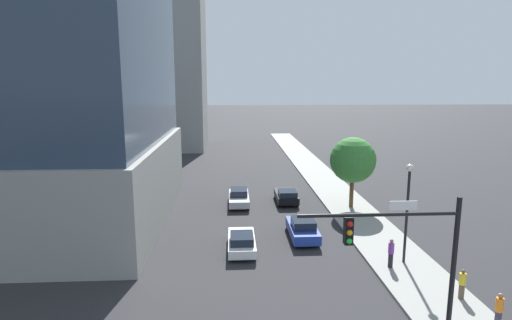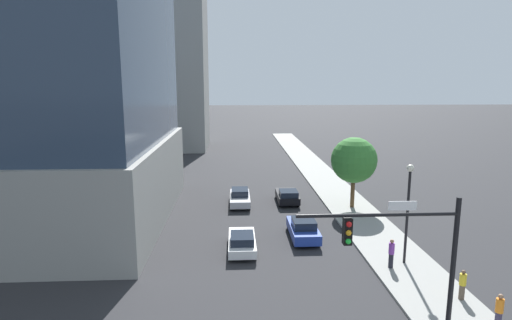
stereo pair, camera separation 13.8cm
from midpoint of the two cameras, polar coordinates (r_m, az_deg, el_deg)
name	(u,v)px [view 2 (the right image)]	position (r m, az deg, el deg)	size (l,w,h in m)	color
sidewalk	(369,228)	(33.63, 15.31, -8.92)	(4.18, 120.00, 0.15)	gray
construction_building	(160,41)	(73.28, -12.93, 15.51)	(16.00, 17.36, 41.50)	gray
traffic_light_pole	(406,249)	(17.63, 20.00, -11.38)	(6.38, 0.48, 6.57)	black
street_lamp	(408,200)	(26.72, 20.18, -5.11)	(0.44, 0.44, 6.15)	black
street_tree	(354,160)	(37.46, 13.31, -0.03)	(4.00, 4.00, 6.24)	brown
car_black	(287,196)	(39.12, 4.41, -4.88)	(1.89, 4.15, 1.38)	black
car_silver	(240,197)	(38.55, -2.10, -5.06)	(1.80, 4.77, 1.44)	#B7B7BC
car_white	(242,242)	(28.29, -1.78, -11.05)	(1.78, 4.43, 1.33)	silver
car_blue	(303,229)	(30.58, 6.58, -9.29)	(1.87, 4.54, 1.51)	#233D9E
pedestrian_yellow_shirt	(462,284)	(24.54, 26.46, -14.95)	(0.34, 0.34, 1.58)	brown
pedestrian_orange_shirt	(499,311)	(22.58, 30.37, -17.38)	(0.34, 0.34, 1.70)	#38334C
pedestrian_purple_shirt	(391,253)	(26.72, 18.11, -11.98)	(0.34, 0.34, 1.77)	black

